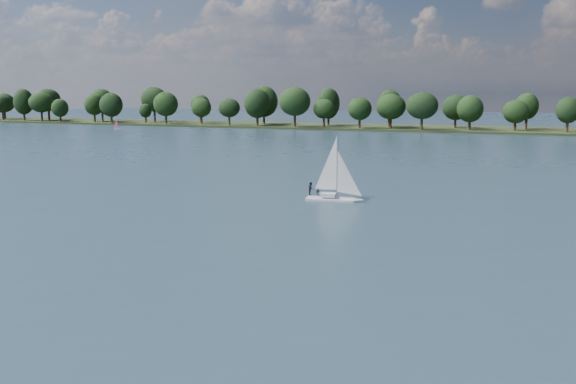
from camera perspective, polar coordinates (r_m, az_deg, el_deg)
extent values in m
plane|color=#233342|center=(124.62, 9.54, 2.76)|extent=(700.00, 700.00, 0.00)
cube|color=black|center=(234.59, 16.21, 5.28)|extent=(660.00, 40.00, 1.50)
cube|color=silver|center=(76.85, 3.92, -0.80)|extent=(6.45, 2.72, 0.74)
cube|color=silver|center=(76.73, 3.93, -0.26)|extent=(1.99, 1.38, 0.46)
cylinder|color=silver|center=(76.27, 3.95, 2.30)|extent=(0.11, 0.11, 7.35)
imported|color=black|center=(77.48, 2.69, 0.30)|extent=(0.51, 0.65, 1.59)
imported|color=black|center=(77.49, 2.05, 0.30)|extent=(0.80, 0.91, 1.59)
cube|color=silver|center=(241.74, -14.92, 5.42)|extent=(2.71, 2.15, 0.41)
cylinder|color=silver|center=(241.64, -14.94, 5.91)|extent=(0.07, 0.07, 3.64)
cube|color=#585B5D|center=(315.83, -24.10, 5.67)|extent=(4.14, 2.29, 0.50)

